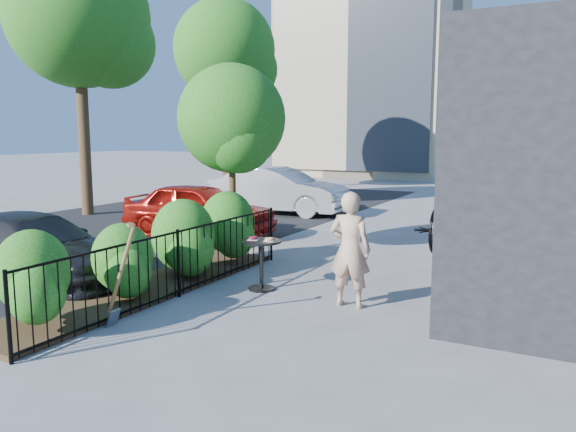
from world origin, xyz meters
The scene contains 14 objects.
ground centered at (0.00, 0.00, 0.00)m, with size 120.00×120.00×0.00m, color gray.
fence centered at (-1.50, 0.00, 0.56)m, with size 0.05×6.05×1.10m.
planting_bed centered at (-2.20, 0.00, 0.04)m, with size 1.30×6.00×0.08m, color #382616.
shrubs centered at (-2.10, 0.10, 0.70)m, with size 1.10×5.60×1.24m.
patio_tree centered at (-2.24, 2.76, 2.76)m, with size 2.20×2.20×3.94m.
street centered at (-7.00, 3.00, 0.00)m, with size 9.00×30.00×0.01m, color black.
street_tree_near centered at (-9.94, 5.96, 5.92)m, with size 4.40×4.40×8.28m.
street_tree_far centered at (-9.94, 13.96, 5.92)m, with size 4.40×4.40×8.28m.
cafe_table centered at (-0.55, 0.98, 0.58)m, with size 0.67×0.67×0.90m.
woman centered at (1.09, 0.81, 0.88)m, with size 0.64×0.42×1.75m, color tan.
shovel centered at (-1.26, -1.53, 0.65)m, with size 0.56×0.19×1.49m.
car_red centered at (-4.54, 4.66, 0.68)m, with size 1.61×3.99×1.36m, color #A8160E.
car_silver centered at (-4.66, 9.13, 0.76)m, with size 1.60×4.59×1.51m, color #A9A9AE.
car_darkgrey centered at (-4.38, -0.43, 0.60)m, with size 1.67×4.11×1.19m, color black.
Camera 1 is at (4.09, -6.89, 2.59)m, focal length 35.00 mm.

